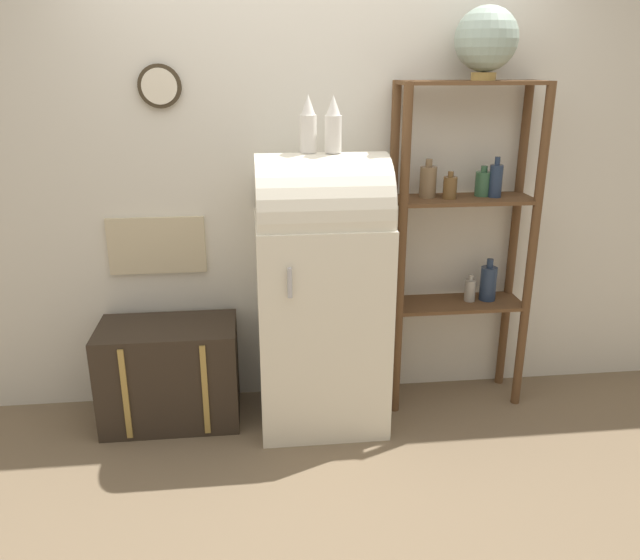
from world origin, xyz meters
TOP-DOWN VIEW (x-y plane):
  - ground_plane at (0.00, 0.00)m, footprint 12.00×12.00m
  - wall_back at (-0.01, 0.57)m, footprint 7.00×0.09m
  - refrigerator at (-0.00, 0.25)m, footprint 0.68×0.64m
  - suitcase_trunk at (-0.84, 0.30)m, footprint 0.75×0.43m
  - shelf_unit at (0.81, 0.38)m, footprint 0.79×0.30m
  - globe at (0.85, 0.36)m, footprint 0.32×0.32m
  - vase_left at (-0.06, 0.26)m, footprint 0.08×0.08m
  - vase_center at (0.06, 0.24)m, footprint 0.08×0.08m

SIDE VIEW (x-z plane):
  - ground_plane at x=0.00m, z-range 0.00..0.00m
  - suitcase_trunk at x=-0.84m, z-range 0.00..0.57m
  - refrigerator at x=0.00m, z-range 0.03..1.53m
  - shelf_unit at x=0.81m, z-range 0.13..1.97m
  - wall_back at x=-0.01m, z-range 0.00..2.70m
  - vase_center at x=0.06m, z-range 1.49..1.77m
  - vase_left at x=-0.06m, z-range 1.49..1.77m
  - globe at x=0.85m, z-range 1.85..2.21m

